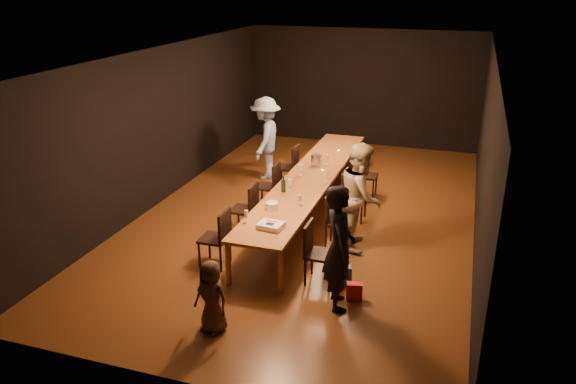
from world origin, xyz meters
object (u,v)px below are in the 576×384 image
(chair_right_2, at_px, (354,196))
(chair_right_1, at_px, (339,221))
(child, at_px, (211,296))
(chair_left_1, at_px, (244,209))
(chair_left_2, at_px, (267,186))
(ice_bucket, at_px, (316,160))
(woman_tan, at_px, (361,196))
(champagne_bottle, at_px, (283,183))
(man_blue, at_px, (266,138))
(chair_left_3, at_px, (287,167))
(birthday_cake, at_px, (271,226))
(table, at_px, (310,179))
(woman_birthday, at_px, (339,248))
(chair_right_0, at_px, (321,254))
(chair_right_3, at_px, (366,175))
(plate_stack, at_px, (272,206))
(chair_left_0, at_px, (214,238))

(chair_right_2, bearing_deg, chair_right_1, -0.00)
(child, bearing_deg, chair_left_1, 117.16)
(chair_right_1, bearing_deg, chair_right_2, 180.00)
(chair_left_2, bearing_deg, ice_bucket, -50.65)
(chair_right_1, distance_m, woman_tan, 0.55)
(champagne_bottle, bearing_deg, child, -88.61)
(chair_left_1, height_order, man_blue, man_blue)
(chair_right_1, bearing_deg, champagne_bottle, -105.61)
(chair_left_1, distance_m, chair_left_3, 2.40)
(child, bearing_deg, birthday_cake, 95.29)
(table, xyz_separation_m, woman_birthday, (1.23, -2.93, 0.18))
(table, distance_m, man_blue, 2.26)
(chair_right_2, height_order, child, child)
(chair_left_2, height_order, ice_bucket, ice_bucket)
(chair_left_2, xyz_separation_m, chair_left_3, (0.00, 1.20, 0.00))
(child, bearing_deg, chair_right_0, 70.85)
(table, distance_m, woman_birthday, 3.18)
(chair_right_0, bearing_deg, woman_birthday, 36.02)
(chair_left_1, bearing_deg, chair_right_3, -35.31)
(chair_left_2, xyz_separation_m, birthday_cake, (0.92, -2.38, 0.33))
(chair_left_1, bearing_deg, man_blue, 12.61)
(table, height_order, plate_stack, plate_stack)
(chair_left_2, xyz_separation_m, child, (0.70, -3.99, 0.02))
(chair_right_0, bearing_deg, child, -32.12)
(chair_right_0, bearing_deg, chair_left_1, -125.22)
(chair_right_0, relative_size, woman_tan, 0.52)
(chair_right_1, height_order, woman_tan, woman_tan)
(chair_left_2, distance_m, man_blue, 1.86)
(chair_left_0, distance_m, child, 1.74)
(chair_left_2, bearing_deg, chair_right_2, -90.00)
(chair_right_1, relative_size, chair_right_3, 1.00)
(child, height_order, birthday_cake, child)
(woman_birthday, relative_size, ice_bucket, 8.08)
(birthday_cake, distance_m, champagne_bottle, 1.51)
(chair_left_2, xyz_separation_m, woman_birthday, (2.08, -2.93, 0.42))
(chair_left_1, bearing_deg, woman_tan, -84.84)
(chair_right_2, bearing_deg, ice_bucket, -125.20)
(chair_left_3, bearing_deg, birthday_cake, -165.54)
(chair_right_1, height_order, ice_bucket, ice_bucket)
(chair_left_1, height_order, birthday_cake, chair_left_1)
(chair_right_2, relative_size, champagne_bottle, 2.85)
(chair_left_1, xyz_separation_m, chair_left_3, (0.00, 2.40, 0.00))
(woman_tan, distance_m, child, 3.26)
(birthday_cake, height_order, ice_bucket, ice_bucket)
(chair_right_0, distance_m, chair_right_3, 3.60)
(woman_birthday, bearing_deg, woman_tan, -19.02)
(chair_right_2, height_order, chair_left_2, same)
(woman_tan, bearing_deg, table, 41.87)
(chair_left_2, height_order, woman_birthday, woman_birthday)
(chair_right_0, height_order, child, child)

